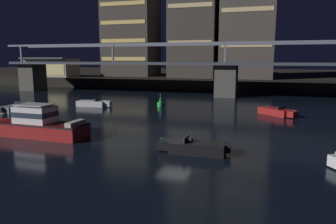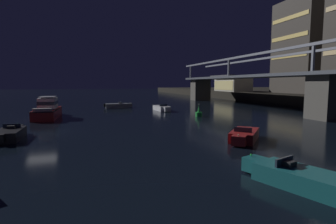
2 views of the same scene
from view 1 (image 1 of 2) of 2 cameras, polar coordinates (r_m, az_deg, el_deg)
ground_plane at (r=25.46m, az=1.01°, el=-5.66°), size 400.00×400.00×0.00m
far_riverbank at (r=105.16m, az=13.50°, el=6.21°), size 240.00×80.00×2.20m
river_bridge at (r=57.23m, az=10.39°, el=7.14°), size 87.61×6.40×9.38m
tower_west_low at (r=85.75m, az=-6.56°, el=13.88°), size 12.75×10.41×22.51m
waterfront_pavilion at (r=85.99m, az=-19.95°, el=7.46°), size 12.40×7.40×4.70m
cabin_cruiser_near_left at (r=29.88m, az=-22.06°, el=-2.02°), size 9.18×2.86×2.79m
speedboat_near_right at (r=46.25m, az=-13.19°, el=1.49°), size 5.23×2.18×1.16m
speedboat_mid_center at (r=40.13m, az=18.81°, el=0.04°), size 4.54×4.22×1.16m
speedboat_mid_right at (r=45.36m, az=-25.45°, el=0.66°), size 1.88×5.20×1.16m
speedboat_far_left at (r=23.03m, az=4.73°, el=-6.26°), size 5.20×1.85×1.16m
channel_buoy at (r=45.02m, az=-1.36°, el=1.60°), size 0.90×0.90×1.76m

